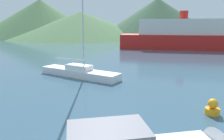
{
  "coord_description": "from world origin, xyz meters",
  "views": [
    {
      "loc": [
        0.97,
        -3.07,
        4.73
      ],
      "look_at": [
        0.33,
        14.0,
        1.2
      ],
      "focal_mm": 35.0,
      "sensor_mm": 36.0,
      "label": 1
    }
  ],
  "objects": [
    {
      "name": "hill_west",
      "position": [
        -31.38,
        86.77,
        7.47
      ],
      "size": [
        48.61,
        48.61,
        14.94
      ],
      "color": "#476B42",
      "rests_on": "ground_plane"
    },
    {
      "name": "buoy_marker",
      "position": [
        5.96,
        8.18,
        0.36
      ],
      "size": [
        0.76,
        0.76,
        0.87
      ],
      "color": "orange",
      "rests_on": "ground_plane"
    },
    {
      "name": "hill_east",
      "position": [
        14.66,
        81.27,
        7.28
      ],
      "size": [
        45.0,
        45.0,
        14.55
      ],
      "color": "#38563D",
      "rests_on": "ground_plane"
    },
    {
      "name": "sailboat_inner",
      "position": [
        -2.83,
        16.68,
        0.48
      ],
      "size": [
        7.98,
        5.59,
        10.9
      ],
      "rotation": [
        0.0,
        0.0,
        -0.53
      ],
      "color": "white",
      "rests_on": "ground_plane"
    },
    {
      "name": "hill_central",
      "position": [
        -14.02,
        80.6,
        4.8
      ],
      "size": [
        54.6,
        54.6,
        9.6
      ],
      "color": "#476B42",
      "rests_on": "ground_plane"
    },
    {
      "name": "ferry_distant",
      "position": [
        13.63,
        42.26,
        2.59
      ],
      "size": [
        25.49,
        10.69,
        7.49
      ],
      "rotation": [
        0.0,
        0.0,
        -0.17
      ],
      "color": "red",
      "rests_on": "ground_plane"
    }
  ]
}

